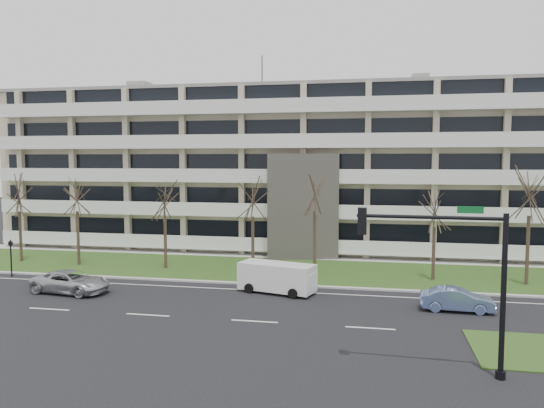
% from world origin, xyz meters
% --- Properties ---
extents(ground, '(160.00, 160.00, 0.00)m').
position_xyz_m(ground, '(0.00, 0.00, 0.00)').
color(ground, black).
rests_on(ground, ground).
extents(grass_verge, '(90.00, 10.00, 0.06)m').
position_xyz_m(grass_verge, '(0.00, 13.00, 0.03)').
color(grass_verge, '#254416').
rests_on(grass_verge, ground).
extents(curb, '(90.00, 0.35, 0.12)m').
position_xyz_m(curb, '(0.00, 8.00, 0.06)').
color(curb, '#B2B2AD').
rests_on(curb, ground).
extents(sidewalk, '(90.00, 2.00, 0.08)m').
position_xyz_m(sidewalk, '(0.00, 18.50, 0.04)').
color(sidewalk, '#B2B2AD').
rests_on(sidewalk, ground).
extents(lane_edge_line, '(90.00, 0.12, 0.01)m').
position_xyz_m(lane_edge_line, '(0.00, 6.50, 0.01)').
color(lane_edge_line, white).
rests_on(lane_edge_line, ground).
extents(apartment_building, '(60.50, 15.10, 18.75)m').
position_xyz_m(apartment_building, '(-0.01, 25.32, 7.61)').
color(apartment_building, '#BDAF93').
rests_on(apartment_building, ground).
extents(silver_pickup, '(5.35, 2.99, 1.41)m').
position_xyz_m(silver_pickup, '(-12.88, 3.67, 0.71)').
color(silver_pickup, '#B8BAC0').
rests_on(silver_pickup, ground).
extents(blue_sedan, '(4.05, 1.52, 1.32)m').
position_xyz_m(blue_sedan, '(10.75, 4.03, 0.66)').
color(blue_sedan, '#7289C6').
rests_on(blue_sedan, ground).
extents(white_van, '(5.17, 3.04, 1.89)m').
position_xyz_m(white_van, '(0.12, 6.17, 1.13)').
color(white_van, white).
rests_on(white_van, ground).
extents(traffic_signal, '(5.79, 0.59, 6.70)m').
position_xyz_m(traffic_signal, '(9.12, -5.27, 4.34)').
color(traffic_signal, black).
rests_on(traffic_signal, ground).
extents(pedestrian_signal, '(0.28, 0.24, 2.70)m').
position_xyz_m(pedestrian_signal, '(-19.77, 7.12, 1.72)').
color(pedestrian_signal, black).
rests_on(pedestrian_signal, ground).
extents(tree_0, '(3.76, 3.76, 7.52)m').
position_xyz_m(tree_0, '(-22.75, 12.27, 5.85)').
color(tree_0, '#382B21').
rests_on(tree_0, ground).
extents(tree_1, '(3.91, 3.91, 7.82)m').
position_xyz_m(tree_1, '(-17.25, 11.87, 6.08)').
color(tree_1, '#382B21').
rests_on(tree_1, ground).
extents(tree_2, '(3.66, 3.66, 7.33)m').
position_xyz_m(tree_2, '(-9.80, 11.82, 5.69)').
color(tree_2, '#382B21').
rests_on(tree_2, ground).
extents(tree_3, '(3.72, 3.72, 7.45)m').
position_xyz_m(tree_3, '(-2.98, 12.52, 5.79)').
color(tree_3, '#382B21').
rests_on(tree_3, ground).
extents(tree_4, '(4.25, 4.25, 8.49)m').
position_xyz_m(tree_4, '(1.85, 11.76, 6.61)').
color(tree_4, '#382B21').
rests_on(tree_4, ground).
extents(tree_5, '(3.39, 3.39, 6.78)m').
position_xyz_m(tree_5, '(10.26, 11.69, 5.27)').
color(tree_5, '#382B21').
rests_on(tree_5, ground).
extents(tree_6, '(4.22, 4.22, 8.44)m').
position_xyz_m(tree_6, '(16.32, 11.39, 6.57)').
color(tree_6, '#382B21').
rests_on(tree_6, ground).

